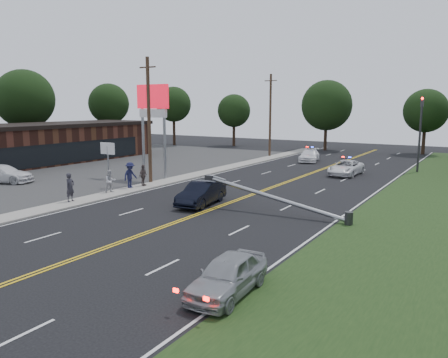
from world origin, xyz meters
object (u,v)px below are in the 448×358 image
Objects in this scene: waiting_sedan at (228,275)px; bystander_c at (130,175)px; pylon_sign at (153,109)px; bystander_b at (110,181)px; bystander_d at (143,175)px; parked_car at (2,174)px; utility_pole_far at (270,115)px; bystander_a at (70,187)px; emergency_b at (309,155)px; emergency_a at (346,168)px; fallen_streetlight at (281,200)px; utility_pole_mid at (149,120)px; small_sign at (108,152)px; traffic_signal at (420,128)px; crashed_sedan at (201,194)px.

waiting_sedan is 19.94m from bystander_c.
pylon_sign is 4.95× the size of bystander_b.
bystander_c is at bearing 154.95° from bystander_d.
bystander_b is at bearing -106.95° from parked_car.
utility_pole_far is 2.56× the size of waiting_sedan.
bystander_b is (-0.11, 3.57, -0.12)m from bystander_a.
waiting_sedan is 17.06m from bystander_a.
utility_pole_far is 2.10× the size of emergency_b.
emergency_a is at bearing -38.06° from bystander_a.
fallen_streetlight is 13.00m from bystander_b.
bystander_c is at bearing -89.06° from utility_pole_far.
fallen_streetlight is at bearing -86.30° from emergency_b.
utility_pole_mid is 1.99× the size of parked_car.
fallen_streetlight is at bearing -62.76° from utility_pole_far.
bystander_d is (0.16, 6.71, -0.11)m from bystander_a.
emergency_a is 1.01× the size of emergency_b.
small_sign is 0.65× the size of emergency_a.
traffic_signal is at bearing -40.17° from bystander_c.
traffic_signal is 0.70× the size of utility_pole_mid.
utility_pole_mid reaches higher than small_sign.
emergency_b is at bearing 131.45° from emergency_a.
emergency_b is (16.43, 26.32, -0.04)m from parked_car.
waiting_sedan is (17.63, -16.74, -5.33)m from pylon_sign.
fallen_streetlight is 1.95× the size of emergency_a.
utility_pole_far reaches higher than bystander_b.
emergency_a is (12.24, 12.60, -4.42)m from utility_pole_mid.
waiting_sedan is at bearing -66.04° from utility_pole_far.
small_sign is 0.70× the size of crashed_sedan.
emergency_a is (22.80, 18.74, -0.06)m from parked_car.
pylon_sign is 6.53m from bystander_d.
traffic_signal is 1.59× the size of crashed_sedan.
small_sign reaches higher than bystander_c.
emergency_b is at bearing 68.48° from pylon_sign.
bystander_c is (-15.92, 12.00, 0.42)m from waiting_sedan.
crashed_sedan is 18.61m from parked_car.
pylon_sign reaches higher than waiting_sedan.
utility_pole_far is 5.17× the size of bystander_c.
traffic_signal is 1.47× the size of emergency_a.
utility_pole_mid is at bearing 163.36° from fallen_streetlight.
parked_car is (-26.89, 8.60, 0.06)m from waiting_sedan.
parked_car is at bearing -135.54° from emergency_b.
small_sign is 0.65× the size of emergency_b.
crashed_sedan is at bearing -63.86° from bystander_b.
utility_pole_mid is 9.27m from bystander_a.
pylon_sign is 1.13× the size of traffic_signal.
bystander_b is 3.15m from bystander_d.
fallen_streetlight is 14.58m from utility_pole_mid.
emergency_b is 29.01m from bystander_a.
parked_car reaches higher than emergency_a.
traffic_signal is (18.80, 16.00, -1.79)m from pylon_sign.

